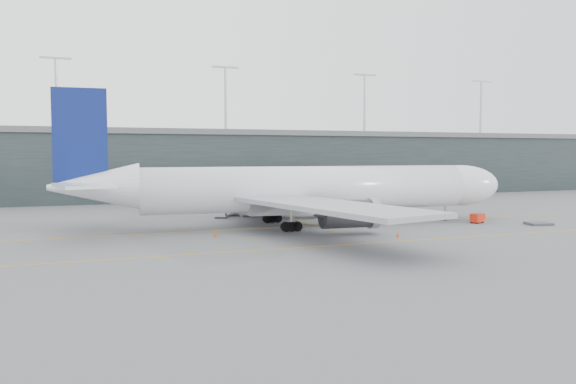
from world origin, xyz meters
name	(u,v)px	position (x,y,z in m)	size (l,w,h in m)	color
ground	(275,224)	(0.00, 0.00, 0.00)	(320.00, 320.00, 0.00)	#57565B
taxiline_a	(285,227)	(0.00, -4.00, 0.01)	(160.00, 0.25, 0.02)	#C18412
taxiline_b	(335,245)	(0.00, -20.00, 0.01)	(160.00, 0.25, 0.02)	#C18412
taxiline_lead_main	(265,209)	(5.00, 20.00, 0.01)	(0.25, 60.00, 0.02)	#C18412
terminal	(195,163)	(0.00, 58.00, 7.62)	(240.00, 36.00, 29.00)	#1D2728
main_aircraft	(305,190)	(3.22, -3.59, 5.08)	(64.55, 60.56, 18.10)	white
jet_bridge	(337,176)	(22.46, 26.49, 5.49)	(5.52, 48.17, 7.34)	#2B2C30
gse_cart	(477,218)	(27.75, -9.37, 0.76)	(2.32, 1.90, 1.37)	red
baggage_dolly	(539,224)	(34.53, -14.08, 0.19)	(3.18, 2.55, 0.32)	#3C3B41
uld_a	(221,212)	(-5.59, 9.52, 0.92)	(2.38, 2.18, 1.75)	#37373C
uld_b	(231,210)	(-3.36, 11.96, 1.03)	(2.53, 2.23, 1.95)	#37373C
uld_c	(250,210)	(-0.75, 9.85, 1.10)	(2.81, 2.55, 2.09)	#37373C
cone_nose	(485,216)	(32.30, -5.68, 0.39)	(0.49, 0.49, 0.79)	orange
cone_wing_stbd	(398,235)	(9.66, -17.33, 0.34)	(0.43, 0.43, 0.68)	#D6450B
cone_wing_port	(313,211)	(10.72, 11.44, 0.33)	(0.42, 0.42, 0.66)	#EE450D
cone_tail	(215,234)	(-10.98, -9.25, 0.36)	(0.45, 0.45, 0.71)	#CC400B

